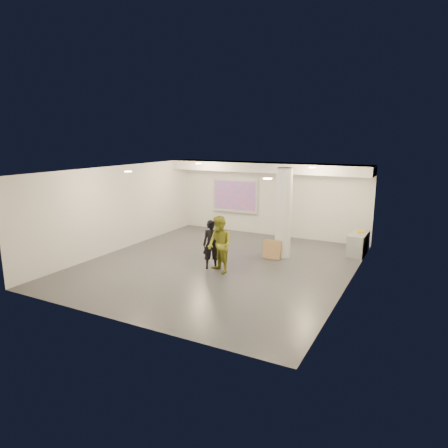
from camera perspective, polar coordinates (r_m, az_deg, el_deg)
The scene contains 20 objects.
floor at distance 12.75m, azimuth -0.84°, elevation -5.84°, with size 8.00×9.00×0.01m, color #373A3E.
ceiling at distance 12.15m, azimuth -0.88°, elevation 7.72°, with size 8.00×9.00×0.01m, color white.
wall_back at distance 16.40m, azimuth 6.67°, elevation 3.58°, with size 8.00×0.01×3.00m, color silver.
wall_front at distance 8.80m, azimuth -15.02°, elevation -4.48°, with size 8.00×0.01×3.00m, color silver.
wall_left at distance 14.67m, azimuth -14.74°, elevation 2.21°, with size 0.01×9.00×3.00m, color silver.
wall_right at distance 11.08m, azimuth 17.65°, elevation -1.19°, with size 0.01×9.00×3.00m, color silver.
soffit_band at distance 15.74m, azimuth 6.07°, elevation 8.06°, with size 8.00×1.10×0.36m, color white.
downlight_nw at distance 15.41m, azimuth -3.67°, elevation 8.61°, with size 0.22×0.22×0.02m, color #FFC88D.
downlight_ne at distance 13.66m, azimuth 12.48°, elevation 7.87°, with size 0.22×0.22×0.02m, color #FFC88D.
downlight_sw at distance 12.18m, azimuth -13.55°, elevation 7.30°, with size 0.22×0.22×0.02m, color #FFC88D.
downlight_se at distance 9.87m, azimuth 6.25°, elevation 6.45°, with size 0.22×0.22×0.02m, color #FFC88D.
column at distance 13.39m, azimuth 8.50°, elevation 1.54°, with size 0.52×0.52×3.00m, color silver.
projection_screen at distance 16.98m, azimuth 1.57°, elevation 4.05°, with size 2.10×0.13×1.42m.
credenza at distance 14.53m, azimuth 18.61°, elevation -2.67°, with size 0.54×1.29×0.75m, color #94989A.
papers_stack at distance 14.70m, azimuth 19.00°, elevation -0.98°, with size 0.26×0.33×0.02m, color silver.
postit_pad at distance 14.58m, azimuth 18.94°, elevation -1.06°, with size 0.23×0.32×0.03m, color #DEB405.
cardboard_back at distance 13.37m, azimuth 6.80°, elevation -3.63°, with size 0.59×0.05×0.64m, color #9C7649.
cardboard_front at distance 13.41m, azimuth 7.05°, elevation -3.61°, with size 0.57×0.06×0.63m, color #9C7649.
woman at distance 12.22m, azimuth -1.78°, elevation -2.95°, with size 0.55×0.36×1.51m, color black.
man at distance 11.81m, azimuth -0.64°, elevation -2.99°, with size 0.83×0.65×1.71m, color olive.
Camera 1 is at (5.78, -10.64, 3.99)m, focal length 32.00 mm.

